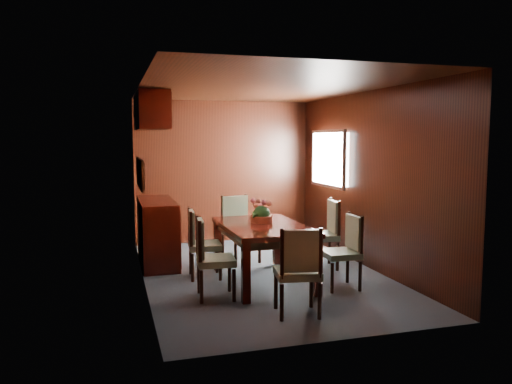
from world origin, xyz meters
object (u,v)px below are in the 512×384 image
object	(u,v)px
flower_centerpiece	(262,211)
dining_table	(263,233)
chair_left_near	(210,254)
chair_right_near	(346,247)
sideboard	(157,231)
chair_head	(299,267)

from	to	relation	value
flower_centerpiece	dining_table	bearing A→B (deg)	-100.04
chair_left_near	chair_right_near	size ratio (longest dim) A/B	1.02
chair_left_near	dining_table	bearing A→B (deg)	124.97
sideboard	chair_left_near	bearing A→B (deg)	-76.88
dining_table	chair_left_near	world-z (taller)	chair_left_near
sideboard	chair_right_near	distance (m)	2.74
dining_table	chair_head	bearing A→B (deg)	-91.18
dining_table	chair_left_near	distance (m)	0.86
chair_right_near	flower_centerpiece	distance (m)	1.12
dining_table	chair_right_near	distance (m)	1.01
chair_head	flower_centerpiece	distance (m)	1.44
chair_left_near	sideboard	bearing A→B (deg)	-161.26
sideboard	chair_right_near	size ratio (longest dim) A/B	1.60
dining_table	chair_head	xyz separation A→B (m)	(-0.01, -1.24, -0.11)
chair_head	flower_centerpiece	world-z (taller)	flower_centerpiece
chair_head	sideboard	bearing A→B (deg)	123.21
dining_table	flower_centerpiece	distance (m)	0.29
dining_table	chair_left_near	xyz separation A→B (m)	(-0.75, -0.42, -0.12)
chair_left_near	chair_head	world-z (taller)	chair_head
sideboard	flower_centerpiece	bearing A→B (deg)	-45.42
flower_centerpiece	chair_left_near	bearing A→B (deg)	-143.71
sideboard	chair_right_near	world-z (taller)	sideboard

